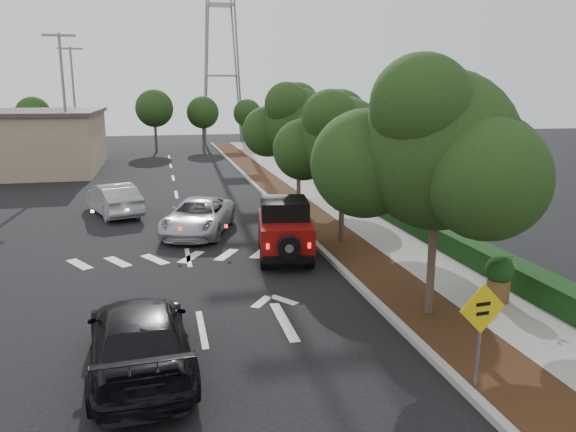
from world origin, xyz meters
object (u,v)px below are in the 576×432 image
object	(u,v)px
red_jeep	(284,228)
black_suv_oncoming	(139,338)
silver_suv_ahead	(198,216)
speed_hump_sign	(481,321)

from	to	relation	value
red_jeep	black_suv_oncoming	bearing A→B (deg)	-113.73
silver_suv_ahead	black_suv_oncoming	bearing A→B (deg)	-82.43
black_suv_oncoming	speed_hump_sign	world-z (taller)	speed_hump_sign
black_suv_oncoming	speed_hump_sign	bearing A→B (deg)	155.83
black_suv_oncoming	silver_suv_ahead	bearing A→B (deg)	-103.90
silver_suv_ahead	speed_hump_sign	size ratio (longest dim) A/B	2.35
red_jeep	black_suv_oncoming	world-z (taller)	red_jeep
silver_suv_ahead	speed_hump_sign	distance (m)	13.97
black_suv_oncoming	speed_hump_sign	xyz separation A→B (m)	(6.15, -2.27, 0.72)
red_jeep	speed_hump_sign	world-z (taller)	speed_hump_sign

